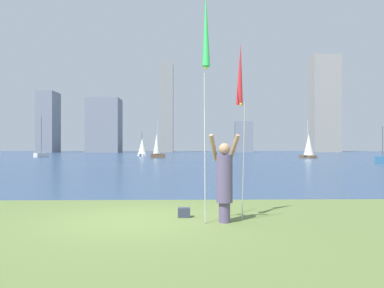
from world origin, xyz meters
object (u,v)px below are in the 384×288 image
object	(u,v)px
kite_flag_left	(206,34)
sailboat_6	(383,159)
sailboat_5	(157,147)
sailboat_1	(41,154)
sailboat_0	(142,147)
kite_flag_right	(240,78)
bag	(184,212)
person	(224,179)
sailboat_3	(309,146)

from	to	relation	value
kite_flag_left	sailboat_6	xyz separation A→B (m)	(19.23, 30.54, -3.59)
kite_flag_left	sailboat_5	bearing A→B (deg)	94.92
sailboat_1	sailboat_0	bearing A→B (deg)	14.24
kite_flag_right	sailboat_0	bearing A→B (deg)	98.17
sailboat_5	bag	bearing A→B (deg)	-85.52
person	sailboat_5	distance (m)	46.53
kite_flag_right	sailboat_3	xyz separation A→B (m)	(15.52, 43.65, -1.61)
sailboat_0	sailboat_6	xyz separation A→B (m)	(26.04, -23.50, -1.13)
person	sailboat_5	world-z (taller)	sailboat_5
kite_flag_left	sailboat_5	distance (m)	46.89
kite_flag_right	sailboat_5	xyz separation A→B (m)	(-4.85, 45.79, -1.63)
sailboat_5	sailboat_6	size ratio (longest dim) A/B	1.46
sailboat_0	sailboat_1	xyz separation A→B (m)	(-14.37, -3.65, -1.07)
kite_flag_right	sailboat_1	world-z (taller)	sailboat_1
person	sailboat_0	size ratio (longest dim) A/B	0.49
person	sailboat_0	bearing A→B (deg)	105.95
bag	kite_flag_left	bearing A→B (deg)	-65.58
bag	sailboat_0	xyz separation A→B (m)	(-6.37, 53.07, 1.34)
sailboat_5	kite_flag_left	bearing A→B (deg)	-85.08
sailboat_3	sailboat_6	world-z (taller)	sailboat_3
kite_flag_left	sailboat_3	xyz separation A→B (m)	(16.35, 44.51, -2.36)
kite_flag_right	sailboat_1	xyz separation A→B (m)	(-22.00, 49.53, -2.78)
sailboat_3	sailboat_0	bearing A→B (deg)	157.64
sailboat_6	sailboat_5	bearing A→B (deg)	145.27
kite_flag_left	sailboat_3	bearing A→B (deg)	69.83
person	sailboat_0	xyz separation A→B (m)	(-7.22, 53.70, 0.53)
kite_flag_right	sailboat_5	distance (m)	46.07
bag	sailboat_0	distance (m)	53.46
person	kite_flag_right	bearing A→B (deg)	60.36
person	sailboat_6	bearing A→B (deg)	66.37
kite_flag_right	kite_flag_left	bearing A→B (deg)	-133.67
bag	person	bearing A→B (deg)	-36.67
sailboat_6	sailboat_0	bearing A→B (deg)	137.94
kite_flag_right	bag	distance (m)	3.31
sailboat_3	sailboat_6	distance (m)	14.32
kite_flag_left	sailboat_0	bearing A→B (deg)	97.18
person	kite_flag_left	world-z (taller)	kite_flag_left
sailboat_1	sailboat_6	xyz separation A→B (m)	(40.40, -19.85, -0.06)
person	kite_flag_right	size ratio (longest dim) A/B	0.48
sailboat_0	sailboat_5	xyz separation A→B (m)	(2.79, -7.38, 0.08)
bag	sailboat_0	bearing A→B (deg)	96.84
person	bag	bearing A→B (deg)	151.62
kite_flag_left	sailboat_1	size ratio (longest dim) A/B	0.82
sailboat_6	sailboat_1	bearing A→B (deg)	153.83
bag	sailboat_5	size ratio (longest dim) A/B	0.05
sailboat_3	sailboat_1	bearing A→B (deg)	171.10
sailboat_1	sailboat_3	world-z (taller)	sailboat_1
kite_flag_left	sailboat_6	size ratio (longest dim) A/B	1.35
kite_flag_right	sailboat_6	size ratio (longest dim) A/B	1.10
kite_flag_right	sailboat_6	world-z (taller)	kite_flag_right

